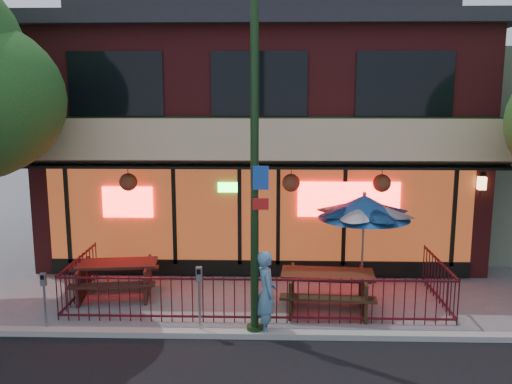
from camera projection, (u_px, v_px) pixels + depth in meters
ground at (255, 327)px, 11.20m from camera, size 80.00×80.00×0.00m
curb at (254, 334)px, 10.70m from camera, size 80.00×0.25×0.12m
restaurant_building at (262, 114)px, 17.48m from camera, size 12.96×9.49×8.05m
patio_fence at (256, 289)px, 11.59m from camera, size 8.44×2.62×1.00m
street_light at (255, 179)px, 10.26m from camera, size 0.43×0.32×7.00m
picnic_table_left at (116, 274)px, 12.84m from camera, size 2.12×1.73×0.83m
picnic_table_right at (327, 285)px, 12.00m from camera, size 2.15×1.71×0.87m
patio_umbrella at (364, 207)px, 12.81m from camera, size 2.17×2.17×2.48m
pedestrian at (266, 293)px, 10.70m from camera, size 0.56×0.72×1.72m
parking_meter_near at (199, 289)px, 10.67m from camera, size 0.13×0.12×1.40m
parking_meter_far at (44, 293)px, 10.78m from camera, size 0.12×0.11×1.25m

